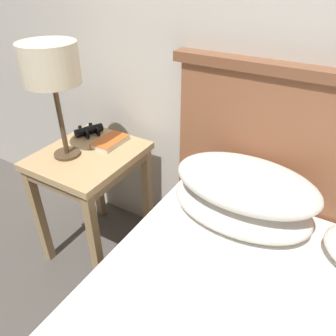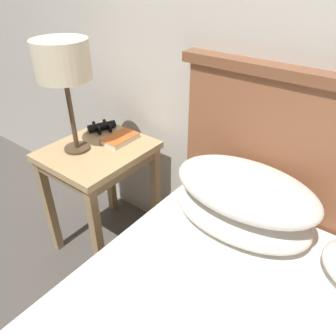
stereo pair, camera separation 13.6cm
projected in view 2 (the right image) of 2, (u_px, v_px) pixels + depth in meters
The scene contains 5 objects.
wall_back at pixel (244, 16), 1.32m from camera, with size 8.00×0.06×2.60m.
nightstand at pixel (99, 164), 1.77m from camera, with size 0.46×0.54×0.66m.
table_lamp at pixel (63, 63), 1.46m from camera, with size 0.25×0.25×0.55m.
book_on_nightstand at pixel (120, 138), 1.77m from camera, with size 0.12×0.20×0.03m.
binoculars_pair at pixel (102, 126), 1.88m from camera, with size 0.16×0.16×0.05m.
Camera 2 is at (0.63, -0.43, 1.50)m, focal length 35.00 mm.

